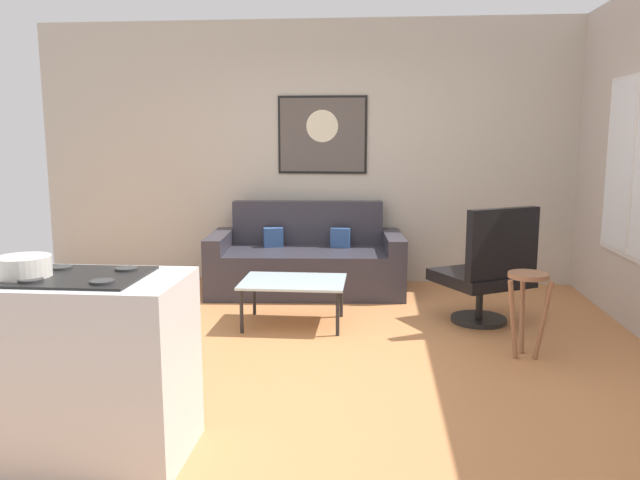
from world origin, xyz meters
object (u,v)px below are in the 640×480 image
object	(u,v)px
mixing_bowl	(24,268)
armchair	(488,270)
wall_painting	(322,135)
couch	(306,263)
bar_stool	(527,294)
coffee_table	(293,284)

from	to	relation	value
mixing_bowl	armchair	bearing A→B (deg)	43.33
mixing_bowl	wall_painting	bearing A→B (deg)	74.90
couch	wall_painting	world-z (taller)	wall_painting
armchair	wall_painting	distance (m)	2.44
couch	mixing_bowl	bearing A→B (deg)	-105.31
armchair	mixing_bowl	distance (m)	3.62
couch	mixing_bowl	world-z (taller)	mixing_bowl
wall_painting	bar_stool	bearing A→B (deg)	-54.09
wall_painting	coffee_table	bearing A→B (deg)	-93.37
coffee_table	bar_stool	world-z (taller)	bar_stool
bar_stool	coffee_table	bearing A→B (deg)	160.39
coffee_table	armchair	world-z (taller)	armchair
couch	coffee_table	xyz separation A→B (m)	(0.02, -1.18, 0.06)
bar_stool	wall_painting	world-z (taller)	wall_painting
armchair	bar_stool	size ratio (longest dim) A/B	1.63
coffee_table	couch	bearing A→B (deg)	91.06
wall_painting	couch	bearing A→B (deg)	-103.65
armchair	bar_stool	distance (m)	0.79
bar_stool	wall_painting	distance (m)	3.07
mixing_bowl	wall_painting	world-z (taller)	wall_painting
bar_stool	wall_painting	bearing A→B (deg)	125.91
armchair	mixing_bowl	size ratio (longest dim) A/B	4.00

